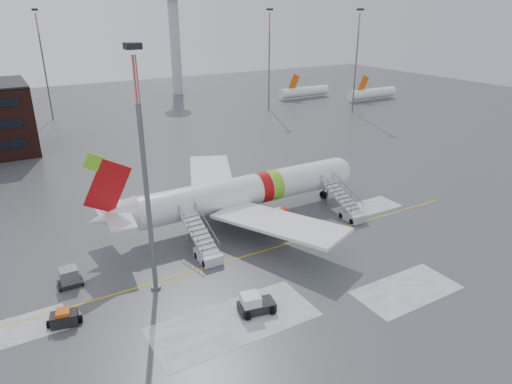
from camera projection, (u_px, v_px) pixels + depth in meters
ground at (240, 252)px, 48.88m from camera, size 260.00×260.00×0.00m
airliner at (241, 193)px, 55.59m from camera, size 35.03×32.97×11.18m
airstair_fwd at (348, 209)px, 56.68m from camera, size 2.05×7.70×3.48m
airstair_aft at (205, 248)px, 47.56m from camera, size 2.05×7.70×3.48m
pushback_tug at (254, 304)px, 39.03m from camera, size 3.36×2.76×1.78m
uld_container at (69, 277)px, 42.78m from camera, size 2.22×1.71×1.80m
baggage_tractor at (64, 319)px, 37.48m from camera, size 2.86×1.71×1.43m
light_mast_near at (145, 173)px, 38.28m from camera, size 1.20×1.20×21.92m
control_tower at (174, 29)px, 131.91m from camera, size 6.40×6.40×30.00m
light_mast_far_ne at (269, 54)px, 112.96m from camera, size 1.20×1.20×24.25m
light_mast_far_n at (43, 58)px, 102.37m from camera, size 1.20×1.20×24.25m
light_mast_far_e at (357, 55)px, 109.24m from camera, size 1.20×1.20×24.25m
distant_aircraft at (326, 100)px, 129.34m from camera, size 35.00×18.00×8.00m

